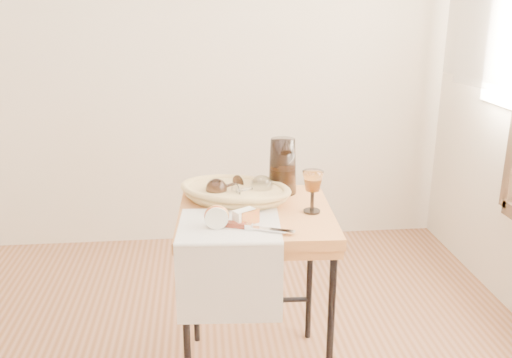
{
  "coord_description": "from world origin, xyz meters",
  "views": [
    {
      "loc": [
        0.41,
        -1.29,
        1.36
      ],
      "look_at": [
        0.59,
        0.47,
        0.79
      ],
      "focal_mm": 38.86,
      "sensor_mm": 36.0,
      "label": 1
    }
  ],
  "objects_px": {
    "goblet_lying_a": "(226,186)",
    "pitcher": "(282,166)",
    "goblet_lying_b": "(251,188)",
    "wine_goblet": "(312,192)",
    "bread_basket": "(235,193)",
    "tea_towel": "(229,226)",
    "table_knife": "(251,226)",
    "apple_half": "(217,216)",
    "side_table": "(255,296)"
  },
  "relations": [
    {
      "from": "goblet_lying_a",
      "to": "table_knife",
      "type": "distance_m",
      "value": 0.3
    },
    {
      "from": "goblet_lying_b",
      "to": "pitcher",
      "type": "relative_size",
      "value": 0.54
    },
    {
      "from": "goblet_lying_a",
      "to": "pitcher",
      "type": "xyz_separation_m",
      "value": [
        0.21,
        0.06,
        0.05
      ]
    },
    {
      "from": "wine_goblet",
      "to": "apple_half",
      "type": "relative_size",
      "value": 1.89
    },
    {
      "from": "goblet_lying_a",
      "to": "apple_half",
      "type": "height_order",
      "value": "goblet_lying_a"
    },
    {
      "from": "tea_towel",
      "to": "bread_basket",
      "type": "distance_m",
      "value": 0.24
    },
    {
      "from": "goblet_lying_a",
      "to": "table_knife",
      "type": "relative_size",
      "value": 0.5
    },
    {
      "from": "bread_basket",
      "to": "goblet_lying_a",
      "type": "bearing_deg",
      "value": 177.68
    },
    {
      "from": "side_table",
      "to": "apple_half",
      "type": "bearing_deg",
      "value": -133.21
    },
    {
      "from": "wine_goblet",
      "to": "table_knife",
      "type": "bearing_deg",
      "value": -148.03
    },
    {
      "from": "wine_goblet",
      "to": "goblet_lying_a",
      "type": "bearing_deg",
      "value": 151.14
    },
    {
      "from": "bread_basket",
      "to": "pitcher",
      "type": "relative_size",
      "value": 1.47
    },
    {
      "from": "tea_towel",
      "to": "table_knife",
      "type": "xyz_separation_m",
      "value": [
        0.07,
        -0.04,
        0.01
      ]
    },
    {
      "from": "table_knife",
      "to": "bread_basket",
      "type": "bearing_deg",
      "value": 118.72
    },
    {
      "from": "goblet_lying_a",
      "to": "apple_half",
      "type": "distance_m",
      "value": 0.27
    },
    {
      "from": "tea_towel",
      "to": "goblet_lying_a",
      "type": "bearing_deg",
      "value": 93.4
    },
    {
      "from": "table_knife",
      "to": "apple_half",
      "type": "bearing_deg",
      "value": -173.03
    },
    {
      "from": "goblet_lying_b",
      "to": "goblet_lying_a",
      "type": "bearing_deg",
      "value": 131.2
    },
    {
      "from": "goblet_lying_b",
      "to": "wine_goblet",
      "type": "xyz_separation_m",
      "value": [
        0.2,
        -0.12,
        0.02
      ]
    },
    {
      "from": "pitcher",
      "to": "goblet_lying_b",
      "type": "bearing_deg",
      "value": -136.8
    },
    {
      "from": "side_table",
      "to": "tea_towel",
      "type": "distance_m",
      "value": 0.38
    },
    {
      "from": "apple_half",
      "to": "table_knife",
      "type": "xyz_separation_m",
      "value": [
        0.11,
        -0.03,
        -0.03
      ]
    },
    {
      "from": "table_knife",
      "to": "goblet_lying_a",
      "type": "bearing_deg",
      "value": 124.47
    },
    {
      "from": "goblet_lying_b",
      "to": "side_table",
      "type": "bearing_deg",
      "value": -108.85
    },
    {
      "from": "tea_towel",
      "to": "bread_basket",
      "type": "bearing_deg",
      "value": 85.63
    },
    {
      "from": "bread_basket",
      "to": "goblet_lying_a",
      "type": "xyz_separation_m",
      "value": [
        -0.03,
        0.02,
        0.02
      ]
    },
    {
      "from": "pitcher",
      "to": "wine_goblet",
      "type": "bearing_deg",
      "value": -64.95
    },
    {
      "from": "goblet_lying_a",
      "to": "apple_half",
      "type": "xyz_separation_m",
      "value": [
        -0.04,
        -0.27,
        -0.01
      ]
    },
    {
      "from": "pitcher",
      "to": "table_knife",
      "type": "distance_m",
      "value": 0.39
    },
    {
      "from": "pitcher",
      "to": "wine_goblet",
      "type": "height_order",
      "value": "pitcher"
    },
    {
      "from": "tea_towel",
      "to": "goblet_lying_a",
      "type": "height_order",
      "value": "goblet_lying_a"
    },
    {
      "from": "side_table",
      "to": "bread_basket",
      "type": "height_order",
      "value": "bread_basket"
    },
    {
      "from": "goblet_lying_b",
      "to": "table_knife",
      "type": "xyz_separation_m",
      "value": [
        -0.02,
        -0.26,
        -0.04
      ]
    },
    {
      "from": "pitcher",
      "to": "wine_goblet",
      "type": "distance_m",
      "value": 0.23
    },
    {
      "from": "goblet_lying_a",
      "to": "goblet_lying_b",
      "type": "distance_m",
      "value": 0.09
    },
    {
      "from": "side_table",
      "to": "goblet_lying_a",
      "type": "distance_m",
      "value": 0.42
    },
    {
      "from": "tea_towel",
      "to": "goblet_lying_a",
      "type": "relative_size",
      "value": 2.59
    },
    {
      "from": "bread_basket",
      "to": "wine_goblet",
      "type": "distance_m",
      "value": 0.29
    },
    {
      "from": "apple_half",
      "to": "pitcher",
      "type": "bearing_deg",
      "value": 53.83
    },
    {
      "from": "bread_basket",
      "to": "apple_half",
      "type": "bearing_deg",
      "value": -82.44
    },
    {
      "from": "pitcher",
      "to": "wine_goblet",
      "type": "relative_size",
      "value": 1.66
    },
    {
      "from": "side_table",
      "to": "goblet_lying_a",
      "type": "relative_size",
      "value": 5.33
    },
    {
      "from": "goblet_lying_b",
      "to": "table_knife",
      "type": "bearing_deg",
      "value": -119.86
    },
    {
      "from": "side_table",
      "to": "table_knife",
      "type": "height_order",
      "value": "table_knife"
    },
    {
      "from": "side_table",
      "to": "pitcher",
      "type": "distance_m",
      "value": 0.49
    },
    {
      "from": "table_knife",
      "to": "goblet_lying_b",
      "type": "bearing_deg",
      "value": 107.3
    },
    {
      "from": "wine_goblet",
      "to": "apple_half",
      "type": "height_order",
      "value": "wine_goblet"
    },
    {
      "from": "table_knife",
      "to": "pitcher",
      "type": "bearing_deg",
      "value": 89.03
    },
    {
      "from": "tea_towel",
      "to": "pitcher",
      "type": "relative_size",
      "value": 1.32
    },
    {
      "from": "goblet_lying_a",
      "to": "pitcher",
      "type": "bearing_deg",
      "value": 156.17
    }
  ]
}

